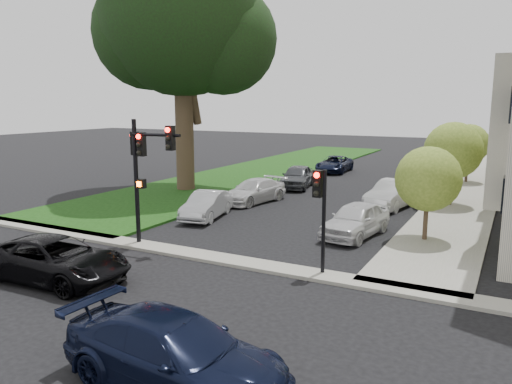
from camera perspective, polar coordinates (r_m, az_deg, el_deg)
The scene contains 20 objects.
ground at distance 16.61m, azimuth -8.20°, elevation -9.55°, with size 140.00×140.00×0.00m, color black.
grass_strip at distance 41.27m, azimuth 1.28°, elevation 2.55°, with size 8.00×44.00×0.12m, color black.
sidewalk_right at distance 37.08m, azimuth 23.60°, elevation 0.81°, with size 3.50×44.00×0.12m, color #A4A197.
sidewalk_cross at distance 18.15m, azimuth -4.47°, elevation -7.54°, with size 60.00×1.00×0.12m, color #A4A197.
eucalyptus at distance 32.26m, azimuth -8.62°, elevation 19.44°, with size 11.16×10.13×15.82m.
small_tree_a at distance 20.92m, azimuth 19.07°, elevation 1.41°, with size 2.59×2.59×3.89m.
small_tree_b at distance 28.57m, azimuth 21.60°, elevation 4.41°, with size 3.05×3.05×4.57m.
small_tree_c at distance 37.42m, azimuth 23.13°, elevation 5.06°, with size 2.74×2.74×4.11m.
traffic_signal_main at distance 19.63m, azimuth -12.70°, elevation 3.63°, with size 2.42×0.63×4.96m.
traffic_signal_secondary at distance 16.07m, azimuth 7.38°, elevation -1.19°, with size 0.44×0.36×3.49m.
car_cross_near at distance 17.12m, azimuth -21.99°, elevation -7.15°, with size 2.31×5.02×1.39m, color black.
car_cross_far at distance 10.45m, azimuth -9.21°, elevation -17.70°, with size 2.03×4.99×1.45m, color black.
car_parked_0 at distance 21.41m, azimuth 11.32°, elevation -3.11°, with size 1.70×4.23×1.44m, color silver.
car_parked_1 at distance 27.66m, azimuth 15.41°, elevation -0.23°, with size 1.57×4.49×1.48m, color silver.
car_parked_2 at distance 30.15m, azimuth 16.54°, elevation 0.37°, with size 2.12×4.59×1.28m, color #999BA0.
car_parked_3 at distance 37.19m, azimuth 19.41°, elevation 2.20°, with size 1.78×4.43×1.51m, color maroon.
car_parked_5 at distance 24.36m, azimuth -5.66°, elevation -1.51°, with size 1.38×3.95×1.30m, color #999BA0.
car_parked_6 at distance 28.06m, azimuth -0.25°, elevation 0.11°, with size 1.82×4.49×1.30m, color silver.
car_parked_7 at distance 32.98m, azimuth 4.73°, elevation 1.77°, with size 1.76×4.38×1.49m, color #3F4247.
car_parked_8 at distance 40.73m, azimuth 8.95°, elevation 3.16°, with size 2.16×4.68×1.30m, color black.
Camera 1 is at (9.29, -12.58, 5.60)m, focal length 35.00 mm.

